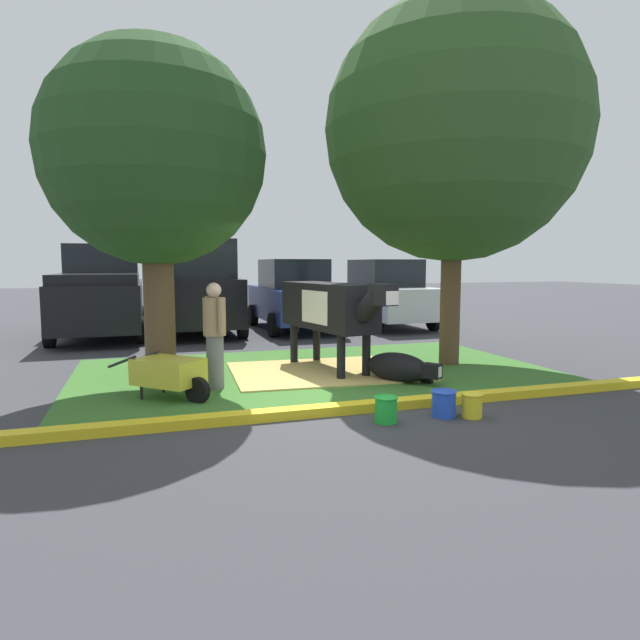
% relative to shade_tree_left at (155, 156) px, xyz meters
% --- Properties ---
extents(ground_plane, '(80.00, 80.00, 0.00)m').
position_rel_shade_tree_left_xyz_m(ground_plane, '(2.36, -1.66, -3.50)').
color(ground_plane, '#38383D').
extents(grass_island, '(8.10, 4.89, 0.02)m').
position_rel_shade_tree_left_xyz_m(grass_island, '(2.62, 0.26, -3.49)').
color(grass_island, '#386B28').
rests_on(grass_island, ground).
extents(curb_yellow, '(9.30, 0.24, 0.12)m').
position_rel_shade_tree_left_xyz_m(curb_yellow, '(2.62, -2.34, -3.44)').
color(curb_yellow, yellow).
rests_on(curb_yellow, ground).
extents(hay_bedding, '(3.34, 2.59, 0.04)m').
position_rel_shade_tree_left_xyz_m(hay_bedding, '(2.75, 0.15, -3.48)').
color(hay_bedding, tan).
rests_on(hay_bedding, ground).
extents(shade_tree_left, '(3.33, 3.33, 5.20)m').
position_rel_shade_tree_left_xyz_m(shade_tree_left, '(0.00, 0.00, 0.00)').
color(shade_tree_left, brown).
rests_on(shade_tree_left, ground).
extents(shade_tree_right, '(4.71, 4.71, 6.64)m').
position_rel_shade_tree_left_xyz_m(shade_tree_right, '(5.23, 0.19, 0.78)').
color(shade_tree_right, brown).
rests_on(shade_tree_right, ground).
extents(cow_holstein, '(1.12, 3.10, 1.60)m').
position_rel_shade_tree_left_xyz_m(cow_holstein, '(2.88, 0.24, -2.36)').
color(cow_holstein, black).
rests_on(cow_holstein, ground).
extents(calf_lying, '(1.00, 1.27, 0.48)m').
position_rel_shade_tree_left_xyz_m(calf_lying, '(3.64, -0.94, -3.26)').
color(calf_lying, black).
rests_on(calf_lying, ground).
extents(person_handler, '(0.34, 0.51, 1.62)m').
position_rel_shade_tree_left_xyz_m(person_handler, '(0.77, -0.50, -2.63)').
color(person_handler, slate).
rests_on(person_handler, ground).
extents(wheelbarrow, '(1.36, 1.34, 0.63)m').
position_rel_shade_tree_left_xyz_m(wheelbarrow, '(0.09, -0.94, -3.11)').
color(wheelbarrow, gold).
rests_on(wheelbarrow, ground).
extents(bucket_green, '(0.29, 0.29, 0.32)m').
position_rel_shade_tree_left_xyz_m(bucket_green, '(2.50, -2.88, -3.33)').
color(bucket_green, green).
rests_on(bucket_green, ground).
extents(bucket_blue, '(0.32, 0.32, 0.33)m').
position_rel_shade_tree_left_xyz_m(bucket_blue, '(3.29, -2.88, -3.33)').
color(bucket_blue, blue).
rests_on(bucket_blue, ground).
extents(bucket_yellow, '(0.28, 0.28, 0.31)m').
position_rel_shade_tree_left_xyz_m(bucket_yellow, '(3.60, -3.01, -3.34)').
color(bucket_yellow, yellow).
rests_on(bucket_yellow, ground).
extents(pickup_truck_black, '(2.24, 5.41, 2.42)m').
position_rel_shade_tree_left_xyz_m(pickup_truck_black, '(-1.28, 6.65, -2.39)').
color(pickup_truck_black, black).
rests_on(pickup_truck_black, ground).
extents(suv_black, '(2.14, 4.61, 2.52)m').
position_rel_shade_tree_left_xyz_m(suv_black, '(1.20, 6.43, -2.23)').
color(suv_black, black).
rests_on(suv_black, ground).
extents(sedan_blue, '(2.04, 4.41, 2.02)m').
position_rel_shade_tree_left_xyz_m(sedan_blue, '(3.86, 6.34, -2.52)').
color(sedan_blue, navy).
rests_on(sedan_blue, ground).
extents(hatchback_white, '(2.04, 4.41, 2.02)m').
position_rel_shade_tree_left_xyz_m(hatchback_white, '(6.72, 6.31, -2.52)').
color(hatchback_white, silver).
rests_on(hatchback_white, ground).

